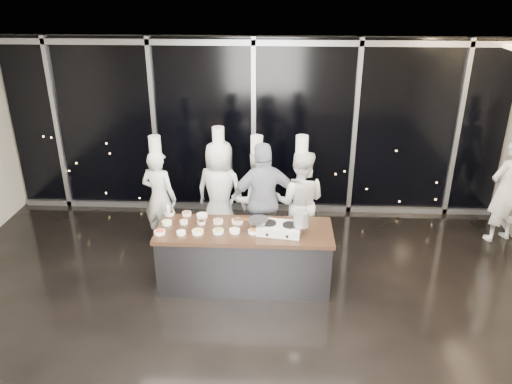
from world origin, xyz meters
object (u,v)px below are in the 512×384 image
chef_left (220,191)px  guest (264,202)px  stock_pot (301,218)px  chef_center (257,199)px  chef_right (300,201)px  demo_counter (245,257)px  stove (279,228)px  frying_pan (258,220)px  chef_side (506,189)px  chef_far_left (159,197)px

chef_left → guest: chef_left is taller
stock_pot → chef_left: size_ratio=0.11×
guest → chef_center: bearing=-81.4°
stock_pot → chef_right: size_ratio=0.11×
demo_counter → stock_pot: bearing=-8.9°
stove → frying_pan: 0.32m
demo_counter → stove: (0.49, -0.07, 0.51)m
chef_left → chef_center: size_ratio=1.04×
frying_pan → chef_center: size_ratio=0.26×
chef_left → guest: 0.89m
stove → chef_side: size_ratio=0.31×
demo_counter → chef_side: (4.20, 1.54, 0.47)m
demo_counter → chef_far_left: chef_far_left is taller
frying_pan → stock_pot: 0.60m
demo_counter → stove: size_ratio=3.85×
chef_far_left → chef_center: (1.58, -0.02, 0.01)m
chef_right → chef_side: (3.40, 0.52, 0.05)m
stove → guest: size_ratio=0.34×
stove → chef_center: 1.25m
frying_pan → chef_right: (0.62, 1.06, -0.19)m
frying_pan → chef_far_left: bearing=153.2°
chef_far_left → chef_left: (0.97, 0.17, 0.04)m
stove → chef_side: chef_side is taller
demo_counter → chef_side: chef_side is taller
chef_left → chef_center: bearing=-178.4°
guest → chef_right: (0.56, 0.19, -0.08)m
chef_far_left → chef_left: chef_left is taller
stock_pot → demo_counter: bearing=171.1°
chef_right → chef_side: 3.44m
frying_pan → chef_side: 4.31m
chef_left → chef_center: chef_left is taller
guest → chef_right: size_ratio=0.97×
frying_pan → chef_side: bearing=30.2°
stock_pot → chef_side: 3.81m
chef_left → frying_pan: bearing=135.8°
stock_pot → chef_right: chef_right is taller
chef_center → chef_right: size_ratio=0.98×
chef_center → guest: bearing=97.2°
chef_far_left → chef_right: size_ratio=0.96×
stock_pot → chef_far_left: bearing=150.7°
chef_right → chef_side: chef_side is taller
demo_counter → chef_center: 1.19m
stove → stock_pot: size_ratio=3.04×
frying_pan → guest: size_ratio=0.26×
stove → chef_far_left: bearing=156.9°
demo_counter → guest: 0.99m
stove → chef_far_left: chef_far_left is taller
stove → guest: (-0.24, 0.90, -0.02)m
stove → chef_left: 1.70m
frying_pan → chef_far_left: 2.04m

